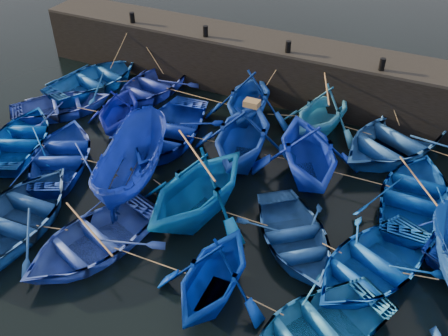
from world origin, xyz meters
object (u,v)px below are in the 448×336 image
at_px(boat_8, 168,131).
at_px(wooden_crate, 252,103).
at_px(boat_0, 96,79).
at_px(boat_13, 22,138).

bearing_deg(boat_8, wooden_crate, -3.97).
height_order(boat_0, boat_8, boat_8).
bearing_deg(wooden_crate, boat_8, -177.81).
relative_size(boat_13, wooden_crate, 8.14).
bearing_deg(boat_8, boat_0, 149.40).
height_order(boat_13, wooden_crate, wooden_crate).
xyz_separation_m(boat_8, boat_13, (-5.12, -2.89, -0.07)).
bearing_deg(boat_13, boat_0, -109.29).
relative_size(boat_8, wooden_crate, 9.43).
relative_size(boat_0, boat_8, 0.97).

